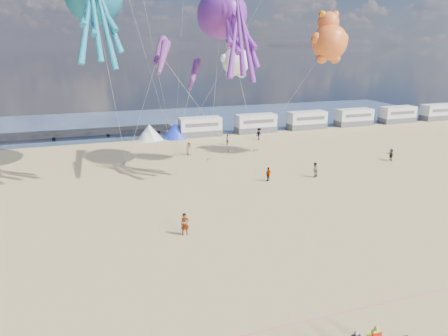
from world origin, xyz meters
TOP-DOWN VIEW (x-y plane):
  - ground at (0.00, 0.00)m, footprint 120.00×120.00m
  - water at (0.00, 55.00)m, footprint 120.00×120.00m
  - motorhome_0 at (6.00, 40.00)m, footprint 6.60×2.50m
  - motorhome_1 at (15.50, 40.00)m, footprint 6.60×2.50m
  - motorhome_2 at (25.00, 40.00)m, footprint 6.60×2.50m
  - motorhome_3 at (34.50, 40.00)m, footprint 6.60×2.50m
  - motorhome_4 at (44.00, 40.00)m, footprint 6.60×2.50m
  - motorhome_5 at (53.50, 40.00)m, footprint 6.60×2.50m
  - tent_white at (-2.00, 40.00)m, footprint 4.00×4.00m
  - tent_blue at (2.00, 40.00)m, footprint 4.00×4.00m
  - rope_line at (0.00, -5.00)m, footprint 34.00×0.03m
  - standing_person at (-3.92, 6.73)m, footprint 0.66×0.45m
  - beachgoer_0 at (1.68, 29.36)m, footprint 0.68×0.53m
  - beachgoer_1 at (12.60, 16.06)m, footprint 0.96×0.85m
  - beachgoer_2 at (13.89, 34.75)m, footprint 1.08×0.99m
  - beachgoer_3 at (7.25, 16.40)m, footprint 1.15×0.98m
  - beachgoer_4 at (25.10, 18.96)m, footprint 0.46×0.91m
  - beachgoer_5 at (8.23, 33.17)m, footprint 1.19×1.44m
  - sandbag_a at (-6.56, 27.35)m, footprint 0.50×0.35m
  - sandbag_b at (3.52, 26.13)m, footprint 0.50×0.35m
  - sandbag_c at (10.82, 28.48)m, footprint 0.50×0.35m
  - sandbag_d at (7.47, 29.45)m, footprint 0.50×0.35m
  - sandbag_e at (-0.21, 29.54)m, footprint 0.50×0.35m
  - kite_octopus_purple at (4.32, 23.44)m, footprint 5.77×10.77m
  - kite_panda at (6.09, 23.66)m, footprint 4.40×4.22m
  - kite_teddy_orange at (17.85, 23.30)m, footprint 5.34×5.06m
  - windsock_left at (-2.19, 25.90)m, footprint 3.32×7.16m
  - windsock_mid at (-2.72, 20.68)m, footprint 2.93×6.43m
  - windsock_right at (1.02, 23.11)m, footprint 3.09×5.45m

SIDE VIEW (x-z plane):
  - ground at x=0.00m, z-range 0.00..0.00m
  - water at x=0.00m, z-range 0.02..0.02m
  - rope_line at x=0.00m, z-range 0.00..0.04m
  - sandbag_a at x=-6.56m, z-range 0.00..0.22m
  - sandbag_b at x=3.52m, z-range 0.00..0.22m
  - sandbag_c at x=10.82m, z-range 0.00..0.22m
  - sandbag_d at x=7.47m, z-range 0.00..0.22m
  - sandbag_e at x=-0.21m, z-range 0.00..0.22m
  - beachgoer_4 at x=25.10m, z-range 0.00..1.50m
  - beachgoer_3 at x=7.25m, z-range 0.00..1.54m
  - beachgoer_5 at x=8.23m, z-range 0.00..1.54m
  - beachgoer_1 at x=12.60m, z-range 0.00..1.65m
  - beachgoer_0 at x=1.68m, z-range 0.00..1.67m
  - standing_person at x=-3.92m, z-range 0.00..1.75m
  - beachgoer_2 at x=13.89m, z-range 0.00..1.81m
  - tent_white at x=-2.00m, z-range 0.00..2.40m
  - tent_blue at x=2.00m, z-range 0.00..2.40m
  - motorhome_0 at x=6.00m, z-range 0.00..3.00m
  - motorhome_1 at x=15.50m, z-range 0.00..3.00m
  - motorhome_2 at x=25.00m, z-range 0.00..3.00m
  - motorhome_3 at x=34.50m, z-range 0.00..3.00m
  - motorhome_4 at x=44.00m, z-range 0.00..3.00m
  - motorhome_5 at x=53.50m, z-range 0.00..3.00m
  - windsock_right at x=1.02m, z-range 7.98..13.54m
  - kite_panda at x=6.09m, z-range 9.37..14.78m
  - windsock_mid at x=-2.72m, z-range 9.41..15.85m
  - windsock_left at x=-2.19m, z-range 9.60..16.78m
  - kite_teddy_orange at x=17.85m, z-range 10.57..17.76m
  - kite_octopus_purple at x=4.32m, z-range 11.11..22.84m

